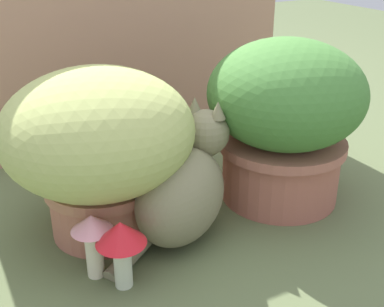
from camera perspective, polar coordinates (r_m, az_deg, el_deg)
name	(u,v)px	position (r m, az deg, el deg)	size (l,w,h in m)	color
ground_plane	(190,223)	(1.22, -0.18, -8.02)	(6.00, 6.00, 0.00)	#57633F
cardboard_backdrop	(132,19)	(1.59, -6.84, 15.09)	(1.06, 0.03, 0.80)	tan
grass_planter	(99,143)	(1.12, -10.65, 1.19)	(0.43, 0.43, 0.39)	#AE6852
leafy_planter	(284,116)	(1.27, 10.55, 4.28)	(0.39, 0.39, 0.42)	#AC614F
cat	(184,189)	(1.12, -0.87, -4.08)	(0.38, 0.28, 0.32)	#7C7658
mushroom_ornament_pink	(93,234)	(1.03, -11.33, -9.01)	(0.08, 0.08, 0.14)	#ECE5C2
mushroom_ornament_red	(121,240)	(0.98, -8.13, -9.75)	(0.10, 0.10, 0.15)	silver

